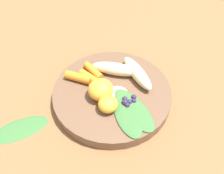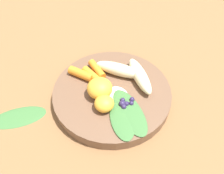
{
  "view_description": "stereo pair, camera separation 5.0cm",
  "coord_description": "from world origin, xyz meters",
  "px_view_note": "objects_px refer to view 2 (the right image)",
  "views": [
    {
      "loc": [
        -0.19,
        -0.28,
        0.41
      ],
      "look_at": [
        0.0,
        0.0,
        0.04
      ],
      "focal_mm": 37.63,
      "sensor_mm": 36.0,
      "label": 1
    },
    {
      "loc": [
        -0.14,
        -0.3,
        0.41
      ],
      "look_at": [
        0.0,
        0.0,
        0.04
      ],
      "focal_mm": 37.63,
      "sensor_mm": 36.0,
      "label": 2
    }
  ],
  "objects_px": {
    "banana_peeled_right": "(140,76)",
    "orange_segment_near": "(104,104)",
    "bowl": "(112,94)",
    "banana_peeled_left": "(119,70)",
    "kale_leaf_stray": "(18,117)"
  },
  "relations": [
    {
      "from": "banana_peeled_right",
      "to": "bowl",
      "type": "bearing_deg",
      "value": 96.56
    },
    {
      "from": "bowl",
      "to": "orange_segment_near",
      "type": "distance_m",
      "value": 0.06
    },
    {
      "from": "banana_peeled_right",
      "to": "orange_segment_near",
      "type": "height_order",
      "value": "orange_segment_near"
    },
    {
      "from": "banana_peeled_right",
      "to": "kale_leaf_stray",
      "type": "distance_m",
      "value": 0.28
    },
    {
      "from": "banana_peeled_right",
      "to": "kale_leaf_stray",
      "type": "bearing_deg",
      "value": 90.01
    },
    {
      "from": "banana_peeled_left",
      "to": "orange_segment_near",
      "type": "relative_size",
      "value": 2.8
    },
    {
      "from": "bowl",
      "to": "banana_peeled_right",
      "type": "distance_m",
      "value": 0.07
    },
    {
      "from": "bowl",
      "to": "banana_peeled_left",
      "type": "height_order",
      "value": "banana_peeled_left"
    },
    {
      "from": "banana_peeled_left",
      "to": "banana_peeled_right",
      "type": "xyz_separation_m",
      "value": [
        0.03,
        -0.04,
        0.0
      ]
    },
    {
      "from": "orange_segment_near",
      "to": "bowl",
      "type": "bearing_deg",
      "value": 46.43
    },
    {
      "from": "kale_leaf_stray",
      "to": "banana_peeled_left",
      "type": "bearing_deg",
      "value": -170.47
    },
    {
      "from": "bowl",
      "to": "banana_peeled_right",
      "type": "xyz_separation_m",
      "value": [
        0.07,
        -0.0,
        0.03
      ]
    },
    {
      "from": "kale_leaf_stray",
      "to": "orange_segment_near",
      "type": "bearing_deg",
      "value": 165.55
    },
    {
      "from": "banana_peeled_left",
      "to": "kale_leaf_stray",
      "type": "height_order",
      "value": "banana_peeled_left"
    },
    {
      "from": "bowl",
      "to": "banana_peeled_right",
      "type": "height_order",
      "value": "banana_peeled_right"
    }
  ]
}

